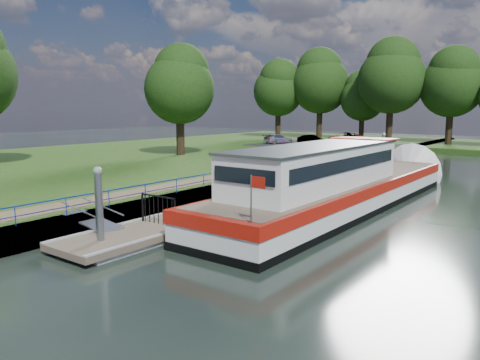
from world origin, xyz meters
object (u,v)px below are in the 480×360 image
Objects in this scene: pontoon at (298,191)px; car_c at (278,139)px; car_d at (345,138)px; barge at (345,185)px; car_b at (311,140)px; car_a at (353,143)px.

car_c reaches higher than pontoon.
pontoon is at bearing -56.54° from car_d.
barge is 4.53× the size of car_d.
car_b is 0.88× the size of car_c.
barge reaches higher than car_d.
pontoon is 6.43× the size of car_d.
car_c is (-15.87, 23.05, 1.18)m from pontoon.
car_a is 0.67× the size of car_d.
barge is at bearing -45.92° from car_a.
pontoon is 1.42× the size of barge.
car_d is at bearing 143.32° from car_a.
car_c reaches higher than car_a.
pontoon is 28.30m from car_d.
car_b is 3.93m from car_c.
car_d is (2.84, 2.79, 0.12)m from car_b.
pontoon is 26.82m from car_b.
car_d is (-2.94, 4.73, 0.12)m from car_a.
barge is at bearing -141.25° from car_b.
barge is 29.99m from car_b.
car_b is 0.69× the size of car_d.
car_d reaches higher than car_a.
pontoon is at bearing 155.28° from barge.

